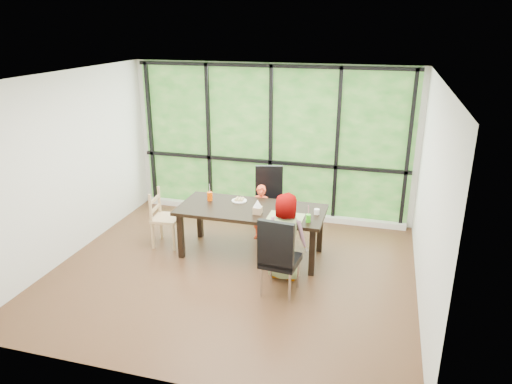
# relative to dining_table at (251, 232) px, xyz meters

# --- Properties ---
(ground) EXTENTS (5.00, 5.00, 0.00)m
(ground) POSITION_rel_dining_table_xyz_m (-0.11, -0.58, -0.38)
(ground) COLOR black
(ground) RESTS_ON ground
(back_wall) EXTENTS (5.00, 0.00, 5.00)m
(back_wall) POSITION_rel_dining_table_xyz_m (-0.11, 1.67, 0.98)
(back_wall) COLOR silver
(back_wall) RESTS_ON ground
(foliage_backdrop) EXTENTS (4.80, 0.02, 2.65)m
(foliage_backdrop) POSITION_rel_dining_table_xyz_m (-0.11, 1.65, 0.98)
(foliage_backdrop) COLOR #1A4C16
(foliage_backdrop) RESTS_ON back_wall
(window_mullions) EXTENTS (4.80, 0.06, 2.65)m
(window_mullions) POSITION_rel_dining_table_xyz_m (-0.11, 1.61, 0.98)
(window_mullions) COLOR black
(window_mullions) RESTS_ON back_wall
(window_sill) EXTENTS (4.80, 0.12, 0.10)m
(window_sill) POSITION_rel_dining_table_xyz_m (-0.11, 1.57, -0.33)
(window_sill) COLOR silver
(window_sill) RESTS_ON ground
(dining_table) EXTENTS (2.17, 0.99, 0.75)m
(dining_table) POSITION_rel_dining_table_xyz_m (0.00, 0.00, 0.00)
(dining_table) COLOR black
(dining_table) RESTS_ON ground
(chair_window_leather) EXTENTS (0.56, 0.56, 1.08)m
(chair_window_leather) POSITION_rel_dining_table_xyz_m (0.04, 0.93, 0.17)
(chair_window_leather) COLOR black
(chair_window_leather) RESTS_ON ground
(chair_interior_leather) EXTENTS (0.50, 0.50, 1.08)m
(chair_interior_leather) POSITION_rel_dining_table_xyz_m (0.65, -0.93, 0.17)
(chair_interior_leather) COLOR black
(chair_interior_leather) RESTS_ON ground
(chair_end_beech) EXTENTS (0.44, 0.45, 0.90)m
(chair_end_beech) POSITION_rel_dining_table_xyz_m (-1.37, -0.03, 0.08)
(chair_end_beech) COLOR tan
(chair_end_beech) RESTS_ON ground
(child_toddler) EXTENTS (0.35, 0.25, 0.91)m
(child_toddler) POSITION_rel_dining_table_xyz_m (0.00, 0.57, 0.08)
(child_toddler) COLOR #FF5029
(child_toddler) RESTS_ON ground
(child_older) EXTENTS (0.63, 0.44, 1.22)m
(child_older) POSITION_rel_dining_table_xyz_m (0.64, -0.53, 0.24)
(child_older) COLOR gray
(child_older) RESTS_ON ground
(placemat) EXTENTS (0.50, 0.37, 0.01)m
(placemat) POSITION_rel_dining_table_xyz_m (0.56, -0.19, 0.38)
(placemat) COLOR tan
(placemat) RESTS_ON dining_table
(plate_far) EXTENTS (0.23, 0.23, 0.01)m
(plate_far) POSITION_rel_dining_table_xyz_m (-0.26, 0.24, 0.38)
(plate_far) COLOR white
(plate_far) RESTS_ON dining_table
(plate_near) EXTENTS (0.26, 0.26, 0.02)m
(plate_near) POSITION_rel_dining_table_xyz_m (0.57, -0.18, 0.38)
(plate_near) COLOR white
(plate_near) RESTS_ON dining_table
(orange_cup) EXTENTS (0.08, 0.08, 0.13)m
(orange_cup) POSITION_rel_dining_table_xyz_m (-0.71, 0.15, 0.44)
(orange_cup) COLOR #F24C00
(orange_cup) RESTS_ON dining_table
(green_cup) EXTENTS (0.07, 0.07, 0.11)m
(green_cup) POSITION_rel_dining_table_xyz_m (0.89, -0.27, 0.43)
(green_cup) COLOR #46D521
(green_cup) RESTS_ON dining_table
(white_mug) EXTENTS (0.08, 0.08, 0.08)m
(white_mug) POSITION_rel_dining_table_xyz_m (0.96, 0.03, 0.41)
(white_mug) COLOR white
(white_mug) RESTS_ON dining_table
(tissue_box) EXTENTS (0.12, 0.12, 0.10)m
(tissue_box) POSITION_rel_dining_table_xyz_m (0.14, -0.17, 0.43)
(tissue_box) COLOR tan
(tissue_box) RESTS_ON dining_table
(crepe_rolls_far) EXTENTS (0.15, 0.12, 0.04)m
(crepe_rolls_far) POSITION_rel_dining_table_xyz_m (-0.26, 0.24, 0.41)
(crepe_rolls_far) COLOR tan
(crepe_rolls_far) RESTS_ON plate_far
(crepe_rolls_near) EXTENTS (0.10, 0.12, 0.04)m
(crepe_rolls_near) POSITION_rel_dining_table_xyz_m (0.57, -0.18, 0.41)
(crepe_rolls_near) COLOR tan
(crepe_rolls_near) RESTS_ON plate_near
(straw_white) EXTENTS (0.01, 0.04, 0.20)m
(straw_white) POSITION_rel_dining_table_xyz_m (-0.71, 0.15, 0.55)
(straw_white) COLOR white
(straw_white) RESTS_ON orange_cup
(straw_pink) EXTENTS (0.01, 0.04, 0.20)m
(straw_pink) POSITION_rel_dining_table_xyz_m (0.89, -0.27, 0.52)
(straw_pink) COLOR pink
(straw_pink) RESTS_ON green_cup
(tissue) EXTENTS (0.12, 0.12, 0.11)m
(tissue) POSITION_rel_dining_table_xyz_m (0.14, -0.17, 0.53)
(tissue) COLOR white
(tissue) RESTS_ON tissue_box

